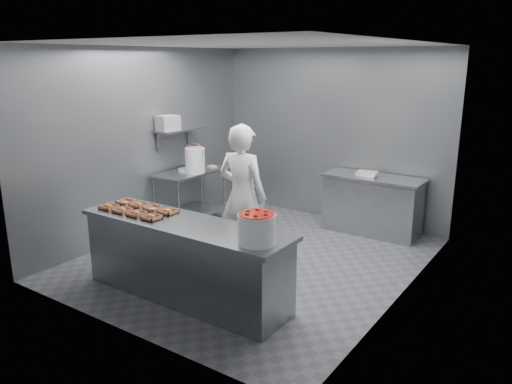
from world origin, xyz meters
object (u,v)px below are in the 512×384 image
(tray_6, at_px, (154,208))
(tray_7, at_px, (168,211))
(prep_table, at_px, (190,190))
(appliance, at_px, (168,123))
(service_counter, at_px, (185,260))
(tray_2, at_px, (137,213))
(worker, at_px, (242,196))
(glaze_bucket, at_px, (195,160))
(tray_1, at_px, (122,210))
(strawberry_tub, at_px, (257,228))
(tray_0, at_px, (109,207))
(back_counter, at_px, (372,205))
(tray_5, at_px, (139,205))
(tray_3, at_px, (152,217))
(tray_4, at_px, (126,202))

(tray_6, relative_size, tray_7, 1.00)
(prep_table, height_order, appliance, appliance)
(service_counter, height_order, tray_2, tray_2)
(worker, height_order, glaze_bucket, worker)
(tray_1, height_order, tray_6, tray_1)
(strawberry_tub, bearing_deg, service_counter, 174.92)
(service_counter, xyz_separation_m, glaze_bucket, (-1.51, 1.93, 0.65))
(tray_0, height_order, glaze_bucket, glaze_bucket)
(strawberry_tub, bearing_deg, back_counter, 92.26)
(tray_2, relative_size, tray_5, 1.00)
(tray_3, xyz_separation_m, tray_7, (0.00, 0.26, 0.00))
(tray_3, relative_size, tray_7, 1.00)
(tray_3, height_order, tray_7, same)
(tray_3, bearing_deg, glaze_bucket, 119.25)
(tray_0, height_order, tray_1, same)
(appliance, bearing_deg, strawberry_tub, -19.07)
(tray_1, xyz_separation_m, tray_3, (0.48, 0.00, 0.00))
(tray_7, bearing_deg, back_counter, 68.03)
(tray_0, relative_size, tray_3, 1.00)
(prep_table, xyz_separation_m, tray_1, (0.81, -2.08, 0.33))
(tray_4, relative_size, tray_5, 1.00)
(tray_0, distance_m, tray_5, 0.35)
(service_counter, bearing_deg, strawberry_tub, -5.08)
(tray_4, bearing_deg, service_counter, -6.88)
(tray_7, relative_size, strawberry_tub, 0.51)
(tray_6, distance_m, tray_7, 0.24)
(tray_0, relative_size, tray_4, 1.00)
(tray_3, bearing_deg, tray_7, 90.00)
(back_counter, distance_m, tray_0, 3.94)
(tray_6, bearing_deg, tray_0, -151.77)
(tray_6, xyz_separation_m, strawberry_tub, (1.63, -0.22, 0.14))
(tray_7, distance_m, strawberry_tub, 1.42)
(tray_5, bearing_deg, tray_2, -47.21)
(tray_4, bearing_deg, appliance, 115.65)
(back_counter, distance_m, tray_6, 3.49)
(tray_6, bearing_deg, worker, 60.61)
(tray_3, bearing_deg, tray_1, 180.00)
(back_counter, relative_size, appliance, 4.96)
(tray_3, relative_size, strawberry_tub, 0.51)
(tray_5, distance_m, strawberry_tub, 1.89)
(service_counter, height_order, worker, worker)
(tray_5, bearing_deg, strawberry_tub, -6.75)
(tray_2, distance_m, tray_7, 0.35)
(prep_table, distance_m, tray_6, 2.13)
(strawberry_tub, height_order, appliance, appliance)
(prep_table, height_order, tray_1, tray_1)
(tray_1, bearing_deg, strawberry_tub, 1.16)
(tray_0, bearing_deg, tray_1, 0.00)
(prep_table, bearing_deg, tray_0, -74.64)
(tray_2, bearing_deg, tray_3, 0.00)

